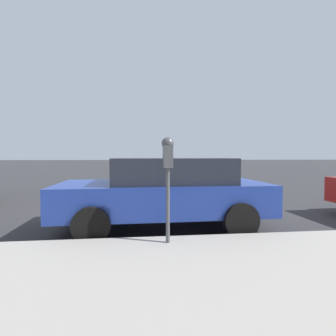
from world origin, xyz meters
The scene contains 3 objects.
ground_plane centered at (0.00, 0.00, 0.00)m, with size 220.00×220.00×0.00m, color #333335.
parking_meter centered at (-2.52, 0.27, 1.38)m, with size 0.21×0.19×1.62m.
car_blue centered at (-1.08, 0.16, 0.76)m, with size 2.12×4.24×1.43m.
Camera 1 is at (-6.47, 0.72, 1.46)m, focal length 28.00 mm.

